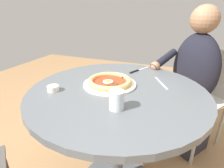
{
  "coord_description": "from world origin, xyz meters",
  "views": [
    {
      "loc": [
        0.3,
        -0.84,
        1.16
      ],
      "look_at": [
        -0.03,
        -0.02,
        0.78
      ],
      "focal_mm": 28.43,
      "sensor_mm": 36.0,
      "label": 1
    }
  ],
  "objects_px": {
    "water_glass": "(117,101)",
    "steak_knife": "(137,71)",
    "fork_utensil": "(161,83)",
    "cafe_chair_diner": "(200,89)",
    "pizza_on_plate": "(110,82)",
    "ramekin_capers": "(53,88)",
    "diner_person": "(190,92)",
    "dining_table": "(117,112)"
  },
  "relations": [
    {
      "from": "water_glass",
      "to": "steak_knife",
      "type": "height_order",
      "value": "water_glass"
    },
    {
      "from": "dining_table",
      "to": "diner_person",
      "type": "height_order",
      "value": "diner_person"
    },
    {
      "from": "dining_table",
      "to": "cafe_chair_diner",
      "type": "relative_size",
      "value": 1.13
    },
    {
      "from": "fork_utensil",
      "to": "cafe_chair_diner",
      "type": "bearing_deg",
      "value": 63.14
    },
    {
      "from": "pizza_on_plate",
      "to": "water_glass",
      "type": "xyz_separation_m",
      "value": [
        0.13,
        -0.23,
        0.02
      ]
    },
    {
      "from": "steak_knife",
      "to": "cafe_chair_diner",
      "type": "relative_size",
      "value": 0.23
    },
    {
      "from": "steak_knife",
      "to": "diner_person",
      "type": "bearing_deg",
      "value": 35.67
    },
    {
      "from": "dining_table",
      "to": "fork_utensil",
      "type": "relative_size",
      "value": 5.65
    },
    {
      "from": "fork_utensil",
      "to": "cafe_chair_diner",
      "type": "distance_m",
      "value": 0.67
    },
    {
      "from": "water_glass",
      "to": "ramekin_capers",
      "type": "height_order",
      "value": "water_glass"
    },
    {
      "from": "dining_table",
      "to": "water_glass",
      "type": "relative_size",
      "value": 11.34
    },
    {
      "from": "dining_table",
      "to": "ramekin_capers",
      "type": "relative_size",
      "value": 15.96
    },
    {
      "from": "pizza_on_plate",
      "to": "steak_knife",
      "type": "bearing_deg",
      "value": 73.89
    },
    {
      "from": "fork_utensil",
      "to": "diner_person",
      "type": "xyz_separation_m",
      "value": [
        0.2,
        0.44,
        -0.22
      ]
    },
    {
      "from": "cafe_chair_diner",
      "to": "steak_knife",
      "type": "bearing_deg",
      "value": -139.83
    },
    {
      "from": "ramekin_capers",
      "to": "cafe_chair_diner",
      "type": "relative_size",
      "value": 0.07
    },
    {
      "from": "fork_utensil",
      "to": "dining_table",
      "type": "bearing_deg",
      "value": -141.4
    },
    {
      "from": "pizza_on_plate",
      "to": "water_glass",
      "type": "relative_size",
      "value": 3.55
    },
    {
      "from": "pizza_on_plate",
      "to": "ramekin_capers",
      "type": "distance_m",
      "value": 0.31
    },
    {
      "from": "dining_table",
      "to": "fork_utensil",
      "type": "distance_m",
      "value": 0.31
    },
    {
      "from": "dining_table",
      "to": "steak_knife",
      "type": "xyz_separation_m",
      "value": [
        0.03,
        0.33,
        0.15
      ]
    },
    {
      "from": "fork_utensil",
      "to": "ramekin_capers",
      "type": "bearing_deg",
      "value": -148.66
    },
    {
      "from": "water_glass",
      "to": "steak_knife",
      "type": "relative_size",
      "value": 0.43
    },
    {
      "from": "dining_table",
      "to": "water_glass",
      "type": "xyz_separation_m",
      "value": [
        0.07,
        -0.2,
        0.19
      ]
    },
    {
      "from": "pizza_on_plate",
      "to": "ramekin_capers",
      "type": "height_order",
      "value": "pizza_on_plate"
    },
    {
      "from": "steak_knife",
      "to": "dining_table",
      "type": "bearing_deg",
      "value": -94.36
    },
    {
      "from": "pizza_on_plate",
      "to": "diner_person",
      "type": "xyz_separation_m",
      "value": [
        0.48,
        0.58,
        -0.24
      ]
    },
    {
      "from": "fork_utensil",
      "to": "cafe_chair_diner",
      "type": "height_order",
      "value": "cafe_chair_diner"
    },
    {
      "from": "pizza_on_plate",
      "to": "fork_utensil",
      "type": "xyz_separation_m",
      "value": [
        0.27,
        0.13,
        -0.02
      ]
    },
    {
      "from": "water_glass",
      "to": "fork_utensil",
      "type": "xyz_separation_m",
      "value": [
        0.15,
        0.37,
        -0.04
      ]
    },
    {
      "from": "pizza_on_plate",
      "to": "cafe_chair_diner",
      "type": "height_order",
      "value": "cafe_chair_diner"
    },
    {
      "from": "diner_person",
      "to": "cafe_chair_diner",
      "type": "xyz_separation_m",
      "value": [
        0.08,
        0.12,
        -0.01
      ]
    },
    {
      "from": "pizza_on_plate",
      "to": "steak_knife",
      "type": "xyz_separation_m",
      "value": [
        0.09,
        0.3,
        -0.01
      ]
    },
    {
      "from": "pizza_on_plate",
      "to": "steak_knife",
      "type": "height_order",
      "value": "pizza_on_plate"
    },
    {
      "from": "steak_knife",
      "to": "cafe_chair_diner",
      "type": "height_order",
      "value": "cafe_chair_diner"
    },
    {
      "from": "pizza_on_plate",
      "to": "steak_knife",
      "type": "relative_size",
      "value": 1.54
    },
    {
      "from": "steak_knife",
      "to": "diner_person",
      "type": "relative_size",
      "value": 0.17
    },
    {
      "from": "dining_table",
      "to": "pizza_on_plate",
      "type": "xyz_separation_m",
      "value": [
        -0.06,
        0.04,
        0.17
      ]
    },
    {
      "from": "ramekin_capers",
      "to": "fork_utensil",
      "type": "height_order",
      "value": "ramekin_capers"
    },
    {
      "from": "water_glass",
      "to": "cafe_chair_diner",
      "type": "distance_m",
      "value": 1.06
    },
    {
      "from": "dining_table",
      "to": "diner_person",
      "type": "xyz_separation_m",
      "value": [
        0.42,
        0.61,
        -0.07
      ]
    },
    {
      "from": "ramekin_capers",
      "to": "fork_utensil",
      "type": "xyz_separation_m",
      "value": [
        0.53,
        0.32,
        -0.01
      ]
    }
  ]
}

